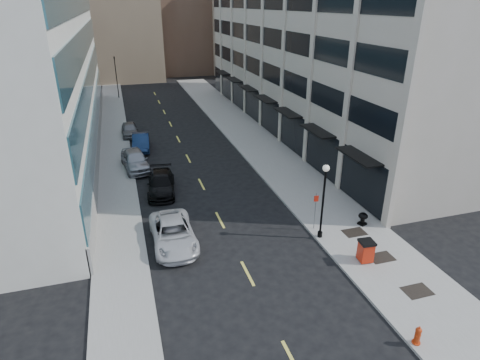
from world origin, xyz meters
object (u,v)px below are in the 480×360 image
traffic_signal (114,59)px  sign_post (316,206)px  car_grey_sedan (130,130)px  car_black_pickup (161,184)px  car_blue_sedan (141,142)px  fire_hydrant (418,335)px  trash_bin (366,250)px  urn_planter (363,218)px  car_white_van (173,233)px  lamppost (324,195)px  car_silver_sedan (135,160)px

traffic_signal → sign_post: (10.88, -43.02, -3.97)m
car_grey_sedan → car_black_pickup: bearing=-84.4°
car_black_pickup → car_blue_sedan: car_blue_sedan is taller
car_grey_sedan → sign_post: (10.18, -23.62, 1.03)m
car_grey_sedan → fire_hydrant: 34.87m
fire_hydrant → trash_bin: 5.91m
sign_post → urn_planter: 3.43m
traffic_signal → urn_planter: traffic_signal is taller
car_white_van → car_blue_sedan: size_ratio=1.17×
traffic_signal → car_white_van: 42.35m
car_grey_sedan → lamppost: 26.69m
traffic_signal → car_black_pickup: 34.97m
car_blue_sedan → car_grey_sedan: (-0.85, 4.73, -0.03)m
fire_hydrant → sign_post: sign_post is taller
car_blue_sedan → car_silver_sedan: bearing=-94.9°
car_blue_sedan → car_grey_sedan: 4.80m
traffic_signal → car_grey_sedan: traffic_signal is taller
trash_bin → lamppost: lamppost is taller
fire_hydrant → trash_bin: bearing=60.1°
car_black_pickup → trash_bin: trash_bin is taller
car_blue_sedan → sign_post: size_ratio=1.83×
car_black_pickup → car_grey_sedan: (-1.60, 15.13, 0.01)m
fire_hydrant → lamppost: (0.00, 8.77, 2.42)m
car_blue_sedan → trash_bin: size_ratio=3.55×
car_black_pickup → car_blue_sedan: size_ratio=1.08×
car_blue_sedan → urn_planter: bearing=-52.5°
urn_planter → car_black_pickup: bearing=142.8°
traffic_signal → car_grey_sedan: bearing=-87.9°
traffic_signal → fire_hydrant: bearing=-78.4°
traffic_signal → sign_post: bearing=-75.8°
car_blue_sedan → lamppost: bearing=-60.5°
traffic_signal → car_white_van: traffic_signal is taller
car_silver_sedan → trash_bin: (11.31, -17.75, -0.01)m
fire_hydrant → lamppost: lamppost is taller
trash_bin → lamppost: size_ratio=0.26×
car_blue_sedan → trash_bin: 25.15m
trash_bin → lamppost: 3.88m
lamppost → fire_hydrant: bearing=-90.0°
car_grey_sedan → car_silver_sedan: bearing=-90.5°
traffic_signal → trash_bin: size_ratio=5.45×
traffic_signal → urn_planter: bearing=-72.0°
car_white_van → urn_planter: car_white_van is taller
lamppost → sign_post: 1.60m
car_grey_sedan → sign_post: size_ratio=1.69×
sign_post → trash_bin: bearing=-66.7°
car_white_van → car_black_pickup: bearing=88.7°
urn_planter → car_blue_sedan: bearing=123.0°
car_black_pickup → car_blue_sedan: (-0.75, 10.40, 0.04)m
car_grey_sedan → sign_post: sign_post is taller
urn_planter → trash_bin: bearing=-120.7°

